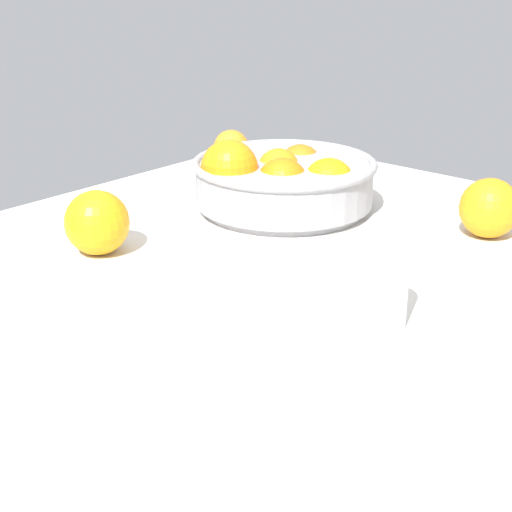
% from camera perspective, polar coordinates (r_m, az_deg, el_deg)
% --- Properties ---
extents(ground_plane, '(1.22, 1.08, 0.03)m').
position_cam_1_polar(ground_plane, '(0.93, 1.75, -4.07)').
color(ground_plane, silver).
extents(fruit_bowl, '(0.29, 0.29, 0.12)m').
position_cam_1_polar(fruit_bowl, '(1.22, 1.98, 5.49)').
color(fruit_bowl, '#99999E').
rests_on(fruit_bowl, ground_plane).
extents(juice_glass, '(0.07, 0.07, 0.10)m').
position_cam_1_polar(juice_glass, '(0.85, 8.64, -2.36)').
color(juice_glass, white).
rests_on(juice_glass, ground_plane).
extents(loose_orange_1, '(0.09, 0.09, 0.09)m').
position_cam_1_polar(loose_orange_1, '(1.16, 16.62, 3.36)').
color(loose_orange_1, orange).
rests_on(loose_orange_1, ground_plane).
extents(loose_orange_2, '(0.07, 0.07, 0.07)m').
position_cam_1_polar(loose_orange_2, '(1.49, -1.82, 7.89)').
color(loose_orange_2, orange).
rests_on(loose_orange_2, ground_plane).
extents(loose_orange_4, '(0.09, 0.09, 0.09)m').
position_cam_1_polar(loose_orange_4, '(1.07, -11.49, 2.40)').
color(loose_orange_4, orange).
rests_on(loose_orange_4, ground_plane).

